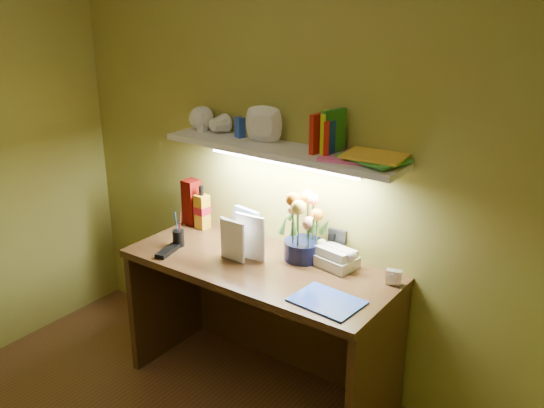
{
  "coord_description": "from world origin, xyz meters",
  "views": [
    {
      "loc": [
        1.65,
        -1.01,
        2.09
      ],
      "look_at": [
        -0.03,
        1.35,
        1.02
      ],
      "focal_mm": 40.0,
      "sensor_mm": 36.0,
      "label": 1
    }
  ],
  "objects_px": {
    "flower_bouquet": "(304,227)",
    "whisky_bottle": "(202,207)",
    "desk": "(260,328)",
    "desk_clock": "(394,277)",
    "telephone": "(336,256)"
  },
  "relations": [
    {
      "from": "flower_bouquet",
      "to": "telephone",
      "type": "distance_m",
      "value": 0.22
    },
    {
      "from": "flower_bouquet",
      "to": "whisky_bottle",
      "type": "xyz_separation_m",
      "value": [
        -0.69,
        0.01,
        -0.05
      ]
    },
    {
      "from": "flower_bouquet",
      "to": "telephone",
      "type": "bearing_deg",
      "value": 4.92
    },
    {
      "from": "desk",
      "to": "desk_clock",
      "type": "height_order",
      "value": "desk_clock"
    },
    {
      "from": "desk",
      "to": "desk_clock",
      "type": "bearing_deg",
      "value": 16.11
    },
    {
      "from": "desk",
      "to": "whisky_bottle",
      "type": "height_order",
      "value": "whisky_bottle"
    },
    {
      "from": "desk_clock",
      "to": "telephone",
      "type": "bearing_deg",
      "value": 163.71
    },
    {
      "from": "flower_bouquet",
      "to": "desk_clock",
      "type": "bearing_deg",
      "value": 1.18
    },
    {
      "from": "flower_bouquet",
      "to": "whisky_bottle",
      "type": "distance_m",
      "value": 0.69
    },
    {
      "from": "desk_clock",
      "to": "whisky_bottle",
      "type": "relative_size",
      "value": 0.28
    },
    {
      "from": "flower_bouquet",
      "to": "desk_clock",
      "type": "distance_m",
      "value": 0.52
    },
    {
      "from": "telephone",
      "to": "desk_clock",
      "type": "xyz_separation_m",
      "value": [
        0.31,
        -0.01,
        -0.02
      ]
    },
    {
      "from": "telephone",
      "to": "desk_clock",
      "type": "bearing_deg",
      "value": 8.67
    },
    {
      "from": "telephone",
      "to": "whisky_bottle",
      "type": "relative_size",
      "value": 0.77
    },
    {
      "from": "flower_bouquet",
      "to": "desk",
      "type": "bearing_deg",
      "value": -129.92
    }
  ]
}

